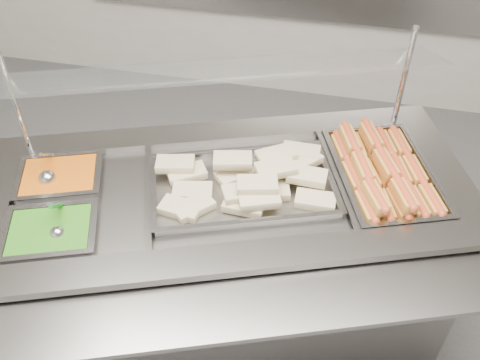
% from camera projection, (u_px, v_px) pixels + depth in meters
% --- Properties ---
extents(steam_counter, '(1.95, 1.35, 0.86)m').
position_uv_depth(steam_counter, '(229.00, 260.00, 2.23)').
color(steam_counter, gray).
rests_on(steam_counter, ground).
extents(tray_rail, '(1.69, 0.89, 0.05)m').
position_uv_depth(tray_rail, '(246.00, 305.00, 1.62)').
color(tray_rail, gray).
rests_on(tray_rail, steam_counter).
extents(sneeze_guard, '(1.57, 0.80, 0.42)m').
position_uv_depth(sneeze_guard, '(219.00, 73.00, 1.86)').
color(sneeze_guard, silver).
rests_on(sneeze_guard, steam_counter).
extents(pan_hotdogs, '(0.48, 0.60, 0.10)m').
position_uv_depth(pan_hotdogs, '(383.00, 179.00, 2.03)').
color(pan_hotdogs, gray).
rests_on(pan_hotdogs, steam_counter).
extents(pan_wraps, '(0.74, 0.58, 0.07)m').
position_uv_depth(pan_wraps, '(243.00, 189.00, 1.97)').
color(pan_wraps, gray).
rests_on(pan_wraps, steam_counter).
extents(pan_beans, '(0.35, 0.31, 0.10)m').
position_uv_depth(pan_beans, '(61.00, 183.00, 2.01)').
color(pan_beans, gray).
rests_on(pan_beans, steam_counter).
extents(pan_peas, '(0.35, 0.31, 0.10)m').
position_uv_depth(pan_peas, '(52.00, 238.00, 1.81)').
color(pan_peas, gray).
rests_on(pan_peas, steam_counter).
extents(hotdogs_in_buns, '(0.43, 0.55, 0.11)m').
position_uv_depth(hotdogs_in_buns, '(381.00, 171.00, 2.00)').
color(hotdogs_in_buns, '#AF7024').
rests_on(hotdogs_in_buns, pan_hotdogs).
extents(tortilla_wraps, '(0.68, 0.46, 0.09)m').
position_uv_depth(tortilla_wraps, '(247.00, 181.00, 1.94)').
color(tortilla_wraps, tan).
rests_on(tortilla_wraps, pan_wraps).
extents(ladle, '(0.09, 0.17, 0.15)m').
position_uv_depth(ladle, '(48.00, 177.00, 1.97)').
color(ladle, '#B7B6BB').
rests_on(ladle, pan_beans).
extents(serving_spoon, '(0.08, 0.16, 0.14)m').
position_uv_depth(serving_spoon, '(57.00, 228.00, 1.78)').
color(serving_spoon, '#B7B6BB').
rests_on(serving_spoon, pan_peas).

